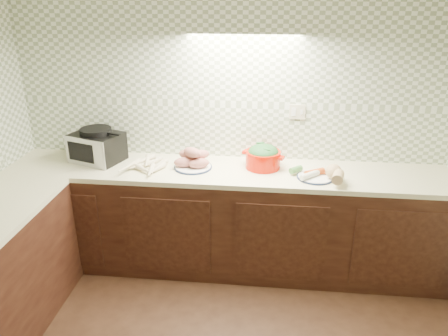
# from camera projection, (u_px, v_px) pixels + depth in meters

# --- Properties ---
(room) EXTENTS (3.60, 3.60, 2.60)m
(room) POSITION_uv_depth(u_px,v_px,m) (191.00, 150.00, 1.87)
(room) COLOR black
(room) RESTS_ON ground
(counter) EXTENTS (3.60, 3.60, 0.90)m
(counter) POSITION_uv_depth(u_px,v_px,m) (117.00, 271.00, 3.02)
(counter) COLOR black
(counter) RESTS_ON ground
(toaster_oven) EXTENTS (0.48, 0.42, 0.28)m
(toaster_oven) POSITION_uv_depth(u_px,v_px,m) (97.00, 146.00, 3.66)
(toaster_oven) COLOR black
(toaster_oven) RESTS_ON counter
(parsnip_pile) EXTENTS (0.32, 0.40, 0.08)m
(parsnip_pile) POSITION_uv_depth(u_px,v_px,m) (148.00, 164.00, 3.56)
(parsnip_pile) COLOR beige
(parsnip_pile) RESTS_ON counter
(sweet_potato_plate) EXTENTS (0.31, 0.31, 0.18)m
(sweet_potato_plate) POSITION_uv_depth(u_px,v_px,m) (193.00, 160.00, 3.55)
(sweet_potato_plate) COLOR #121C3D
(sweet_potato_plate) RESTS_ON counter
(onion_bowl) EXTENTS (0.16, 0.16, 0.13)m
(onion_bowl) POSITION_uv_depth(u_px,v_px,m) (192.00, 157.00, 3.66)
(onion_bowl) COLOR black
(onion_bowl) RESTS_ON counter
(dutch_oven) EXTENTS (0.36, 0.36, 0.20)m
(dutch_oven) POSITION_uv_depth(u_px,v_px,m) (263.00, 157.00, 3.53)
(dutch_oven) COLOR red
(dutch_oven) RESTS_ON counter
(veg_plate) EXTENTS (0.44, 0.32, 0.13)m
(veg_plate) POSITION_uv_depth(u_px,v_px,m) (323.00, 173.00, 3.34)
(veg_plate) COLOR #121C3D
(veg_plate) RESTS_ON counter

